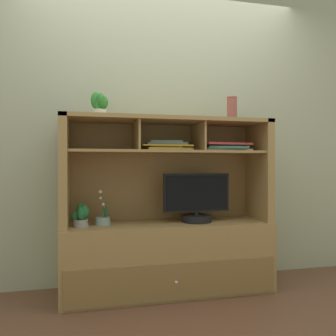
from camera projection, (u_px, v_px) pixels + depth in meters
The scene contains 10 objects.
floor_plane at pixel (168, 292), 2.72m from camera, with size 6.00×6.00×0.02m, color brown.
back_wall at pixel (161, 120), 2.97m from camera, with size 6.00×0.02×2.80m, color #A2A78B.
media_console at pixel (168, 238), 2.72m from camera, with size 1.64×0.52×1.37m.
tv_monitor at pixel (196, 202), 2.73m from camera, with size 0.54×0.24×0.39m.
potted_orchid at pixel (103, 220), 2.60m from camera, with size 0.13×0.13×0.27m.
potted_fern at pixel (81, 216), 2.53m from camera, with size 0.13×0.12×0.17m.
magazine_stack_left at pixel (166, 146), 2.72m from camera, with size 0.40×0.26×0.08m.
magazine_stack_centre at pixel (224, 147), 2.81m from camera, with size 0.42×0.31×0.06m.
potted_succulent at pixel (100, 105), 2.60m from camera, with size 0.13×0.12×0.19m.
ceramic_vase at pixel (232, 108), 2.80m from camera, with size 0.09×0.09×0.19m.
Camera 1 is at (-0.62, -2.64, 1.01)m, focal length 36.50 mm.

